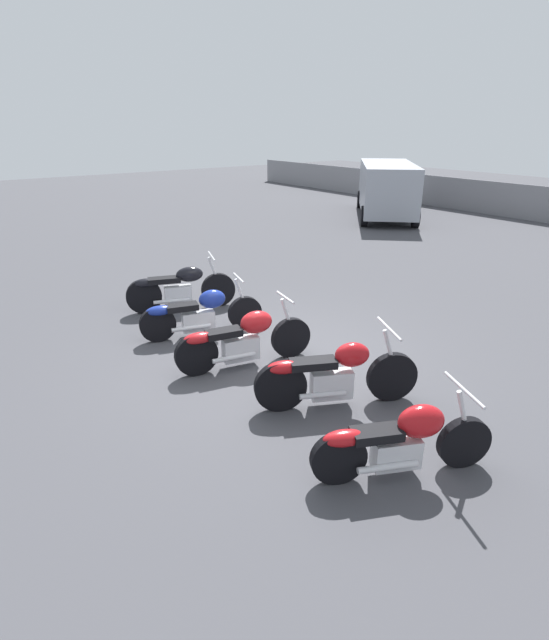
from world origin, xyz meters
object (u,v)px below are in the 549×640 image
Objects in this scene: motorcycle_slot_0 at (179,288)px; motorcycle_slot_4 at (401,440)px; motorcycle_slot_2 at (243,339)px; motorcycle_slot_3 at (334,375)px; parked_van at (387,187)px; motorcycle_slot_1 at (199,313)px.

motorcycle_slot_0 is 5.75m from motorcycle_slot_4.
motorcycle_slot_3 is at bearing 23.20° from motorcycle_slot_2.
motorcycle_slot_2 is 1.65m from motorcycle_slot_3.
motorcycle_slot_4 is at bearing 11.25° from motorcycle_slot_3.
motorcycle_slot_2 is 13.38m from parked_van.
motorcycle_slot_3 is 1.08× the size of motorcycle_slot_4.
motorcycle_slot_3 is (3.00, 0.26, 0.03)m from motorcycle_slot_1.
motorcycle_slot_0 is 1.37m from motorcycle_slot_1.
motorcycle_slot_1 is 12.65m from parked_van.
parked_van is at bearing 155.78° from motorcycle_slot_3.
motorcycle_slot_4 is (5.73, -0.42, -0.02)m from motorcycle_slot_0.
motorcycle_slot_3 is at bearing 21.37° from motorcycle_slot_1.
motorcycle_slot_1 is at bearing -108.57° from parked_van.
motorcycle_slot_3 is 0.38× the size of parked_van.
motorcycle_slot_1 is at bearing -168.85° from motorcycle_slot_2.
parked_van reaches higher than motorcycle_slot_0.
motorcycle_slot_0 is 2.74m from motorcycle_slot_2.
motorcycle_slot_4 is at bearing 16.18° from motorcycle_slot_0.
motorcycle_slot_1 is 1.05× the size of motorcycle_slot_3.
parked_van is (-7.23, 11.24, 0.67)m from motorcycle_slot_2.
motorcycle_slot_0 is 1.02× the size of motorcycle_slot_3.
parked_van reaches higher than motorcycle_slot_4.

